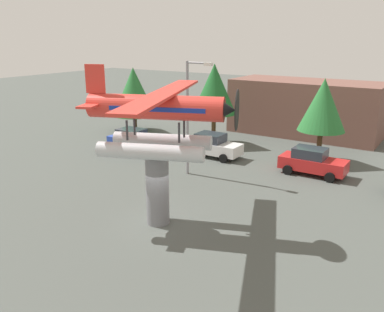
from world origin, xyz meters
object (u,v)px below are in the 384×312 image
(display_pedestal, at_px, (157,189))
(tree_center_back, at_px, (323,105))
(car_far_red, at_px, (312,161))
(car_near_blue, at_px, (133,140))
(car_mid_white, at_px, (213,145))
(streetlight_primary, at_px, (190,110))
(floatplane_monument, at_px, (158,118))
(storefront_building, at_px, (306,108))
(tree_east, at_px, (214,89))
(tree_west, at_px, (134,92))

(display_pedestal, bearing_deg, tree_center_back, 76.11)
(display_pedestal, xyz_separation_m, car_far_red, (4.01, 11.12, -0.87))
(car_near_blue, bearing_deg, car_mid_white, 19.69)
(display_pedestal, relative_size, car_near_blue, 0.83)
(display_pedestal, xyz_separation_m, streetlight_primary, (-2.65, 6.85, 2.50))
(car_mid_white, relative_size, tree_center_back, 0.71)
(floatplane_monument, bearing_deg, storefront_building, 69.03)
(floatplane_monument, bearing_deg, car_far_red, 49.04)
(storefront_building, bearing_deg, tree_east, -124.68)
(car_mid_white, relative_size, tree_west, 0.71)
(floatplane_monument, xyz_separation_m, tree_center_back, (3.39, 14.16, -1.09))
(floatplane_monument, height_order, tree_east, floatplane_monument)
(floatplane_monument, distance_m, tree_center_back, 14.60)
(storefront_building, distance_m, tree_west, 15.72)
(car_near_blue, relative_size, tree_east, 0.64)
(car_near_blue, relative_size, streetlight_primary, 0.58)
(storefront_building, distance_m, tree_east, 9.40)
(car_near_blue, relative_size, car_far_red, 1.00)
(car_near_blue, xyz_separation_m, tree_east, (4.00, 5.48, 3.65))
(floatplane_monument, relative_size, tree_west, 1.70)
(car_mid_white, bearing_deg, storefront_building, 73.06)
(car_far_red, bearing_deg, car_mid_white, -179.77)
(car_mid_white, bearing_deg, tree_east, 119.29)
(tree_west, bearing_deg, car_near_blue, -50.22)
(car_far_red, xyz_separation_m, tree_east, (-9.35, 3.34, 3.65))
(car_near_blue, xyz_separation_m, tree_west, (-4.42, 5.31, 2.85))
(streetlight_primary, bearing_deg, display_pedestal, -68.83)
(display_pedestal, distance_m, tree_east, 15.67)
(car_mid_white, bearing_deg, car_near_blue, -160.31)
(tree_west, bearing_deg, streetlight_primary, -33.82)
(display_pedestal, bearing_deg, tree_east, 110.28)
(streetlight_primary, relative_size, storefront_building, 0.55)
(car_near_blue, xyz_separation_m, storefront_building, (9.22, 13.02, 1.55))
(car_mid_white, bearing_deg, floatplane_monument, -72.07)
(tree_west, bearing_deg, car_far_red, -10.12)
(streetlight_primary, height_order, tree_east, streetlight_primary)
(floatplane_monument, xyz_separation_m, car_far_red, (3.88, 11.07, -4.29))
(floatplane_monument, height_order, car_near_blue, floatplane_monument)
(car_near_blue, bearing_deg, floatplane_monument, -43.34)
(car_mid_white, height_order, storefront_building, storefront_building)
(car_mid_white, xyz_separation_m, tree_west, (-10.32, 3.20, 2.85))
(car_far_red, bearing_deg, floatplane_monument, -109.33)
(floatplane_monument, distance_m, tree_east, 15.43)
(display_pedestal, xyz_separation_m, tree_west, (-13.77, 14.30, 1.98))
(storefront_building, bearing_deg, tree_west, -150.54)
(display_pedestal, distance_m, car_far_red, 11.85)
(car_far_red, relative_size, storefront_building, 0.32)
(car_near_blue, relative_size, car_mid_white, 1.00)
(car_far_red, relative_size, streetlight_primary, 0.58)
(streetlight_primary, height_order, tree_west, streetlight_primary)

